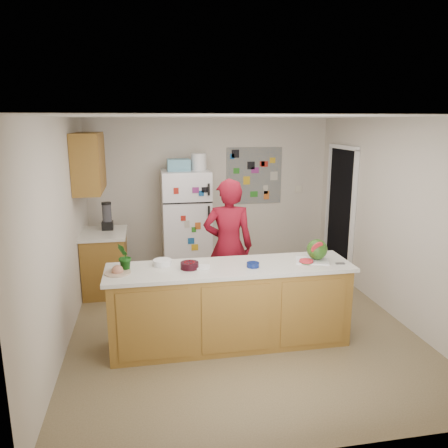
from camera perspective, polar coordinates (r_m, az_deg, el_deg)
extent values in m
cube|color=brown|center=(5.61, 1.84, -12.76)|extent=(4.00, 4.50, 0.02)
cube|color=beige|center=(7.36, -1.81, 3.90)|extent=(4.00, 0.02, 2.50)
cube|color=beige|center=(5.15, -20.48, -1.07)|extent=(0.02, 4.50, 2.50)
cube|color=beige|center=(5.93, 21.28, 0.68)|extent=(0.02, 4.50, 2.50)
cube|color=white|center=(5.04, 2.06, 13.94)|extent=(4.00, 4.50, 0.02)
cube|color=black|center=(7.21, 15.01, 1.39)|extent=(0.03, 0.85, 2.04)
cube|color=brown|center=(4.94, 0.81, -10.77)|extent=(2.60, 0.62, 0.88)
cube|color=silver|center=(4.77, 0.83, -5.72)|extent=(2.68, 0.70, 0.04)
cube|color=brown|center=(6.62, -15.21, -4.98)|extent=(0.60, 0.80, 0.86)
cube|color=silver|center=(6.49, -15.46, -1.20)|extent=(0.64, 0.84, 0.04)
cube|color=brown|center=(6.29, -17.26, 7.67)|extent=(0.35, 1.00, 0.80)
cube|color=silver|center=(7.01, -4.95, 0.05)|extent=(0.75, 0.70, 1.70)
cube|color=#5999B2|center=(6.85, -5.95, 7.69)|extent=(0.35, 0.28, 0.18)
cube|color=slate|center=(7.44, 3.96, 6.31)|extent=(0.95, 0.01, 0.95)
imported|color=maroon|center=(5.61, 0.57, -2.97)|extent=(0.69, 0.50, 1.76)
cylinder|color=black|center=(6.59, -15.03, 0.91)|extent=(0.13, 0.13, 0.38)
cube|color=silver|center=(5.02, 11.44, -4.71)|extent=(0.42, 0.36, 0.01)
sphere|color=#195111|center=(5.02, 12.06, -3.27)|extent=(0.23, 0.23, 0.23)
cylinder|color=red|center=(4.93, 10.70, -4.77)|extent=(0.15, 0.15, 0.02)
cylinder|color=black|center=(4.68, -4.52, -5.42)|extent=(0.23, 0.23, 0.07)
cylinder|color=white|center=(4.83, -8.05, -4.98)|extent=(0.25, 0.25, 0.06)
cylinder|color=#0B1955|center=(4.73, 3.80, -5.33)|extent=(0.16, 0.16, 0.05)
cylinder|color=#B6A78C|center=(4.66, -13.73, -6.20)|extent=(0.34, 0.34, 0.02)
cube|color=white|center=(4.70, -2.87, -5.64)|extent=(0.19, 0.17, 0.02)
cube|color=gray|center=(4.98, 14.93, -5.03)|extent=(0.10, 0.06, 0.01)
imported|color=#194A0F|center=(4.69, -12.86, -4.21)|extent=(0.14, 0.17, 0.30)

